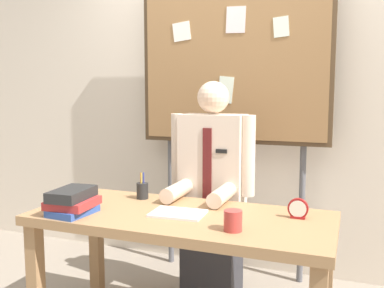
# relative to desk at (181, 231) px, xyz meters

# --- Properties ---
(back_wall) EXTENTS (6.40, 0.08, 2.70)m
(back_wall) POSITION_rel_desk_xyz_m (0.00, 1.18, 0.72)
(back_wall) COLOR beige
(back_wall) RESTS_ON ground_plane
(desk) EXTENTS (1.56, 0.69, 0.73)m
(desk) POSITION_rel_desk_xyz_m (0.00, 0.00, 0.00)
(desk) COLOR #9E754C
(desk) RESTS_ON ground_plane
(person) EXTENTS (0.55, 0.56, 1.43)m
(person) POSITION_rel_desk_xyz_m (0.00, 0.52, 0.03)
(person) COLOR #2D2D33
(person) RESTS_ON ground_plane
(bulletin_board) EXTENTS (1.39, 0.09, 2.18)m
(bulletin_board) POSITION_rel_desk_xyz_m (-0.00, 0.98, 0.93)
(bulletin_board) COLOR #4C3823
(bulletin_board) RESTS_ON ground_plane
(book_stack) EXTENTS (0.23, 0.27, 0.13)m
(book_stack) POSITION_rel_desk_xyz_m (-0.53, -0.20, 0.16)
(book_stack) COLOR #2D4C99
(book_stack) RESTS_ON desk
(open_notebook) EXTENTS (0.28, 0.21, 0.01)m
(open_notebook) POSITION_rel_desk_xyz_m (-0.01, -0.02, 0.10)
(open_notebook) COLOR silver
(open_notebook) RESTS_ON desk
(desk_clock) EXTENTS (0.10, 0.04, 0.10)m
(desk_clock) POSITION_rel_desk_xyz_m (0.58, 0.13, 0.14)
(desk_clock) COLOR maroon
(desk_clock) RESTS_ON desk
(coffee_mug) EXTENTS (0.09, 0.09, 0.10)m
(coffee_mug) POSITION_rel_desk_xyz_m (0.33, -0.17, 0.14)
(coffee_mug) COLOR #B23833
(coffee_mug) RESTS_ON desk
(pen_holder) EXTENTS (0.07, 0.07, 0.16)m
(pen_holder) POSITION_rel_desk_xyz_m (-0.34, 0.21, 0.15)
(pen_holder) COLOR #262626
(pen_holder) RESTS_ON desk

